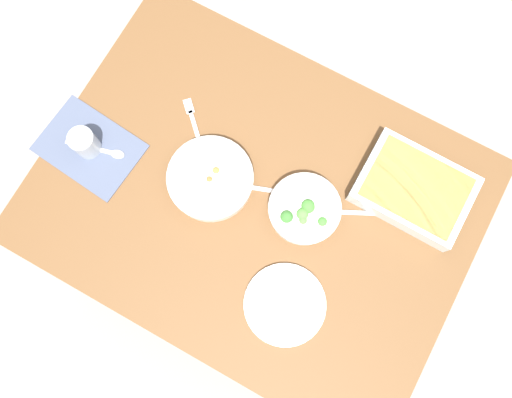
% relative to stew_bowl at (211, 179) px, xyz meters
% --- Properties ---
extents(ground_plane, '(6.00, 6.00, 0.00)m').
position_rel_stew_bowl_xyz_m(ground_plane, '(-0.13, -0.02, -0.77)').
color(ground_plane, '#9E9389').
extents(dining_table, '(1.20, 0.90, 0.74)m').
position_rel_stew_bowl_xyz_m(dining_table, '(-0.13, -0.02, -0.12)').
color(dining_table, brown).
rests_on(dining_table, ground_plane).
extents(placemat, '(0.30, 0.22, 0.00)m').
position_rel_stew_bowl_xyz_m(placemat, '(0.35, 0.08, -0.03)').
color(placemat, '#4C5670').
rests_on(placemat, dining_table).
extents(stew_bowl, '(0.24, 0.24, 0.06)m').
position_rel_stew_bowl_xyz_m(stew_bowl, '(0.00, 0.00, 0.00)').
color(stew_bowl, silver).
rests_on(stew_bowl, dining_table).
extents(broccoli_bowl, '(0.20, 0.20, 0.07)m').
position_rel_stew_bowl_xyz_m(broccoli_bowl, '(-0.27, -0.05, -0.00)').
color(broccoli_bowl, silver).
rests_on(broccoli_bowl, dining_table).
extents(baking_dish, '(0.30, 0.22, 0.06)m').
position_rel_stew_bowl_xyz_m(baking_dish, '(-0.50, -0.24, 0.00)').
color(baking_dish, silver).
rests_on(baking_dish, dining_table).
extents(drink_cup, '(0.07, 0.07, 0.08)m').
position_rel_stew_bowl_xyz_m(drink_cup, '(0.35, 0.08, 0.01)').
color(drink_cup, '#B2BCC6').
rests_on(drink_cup, dining_table).
extents(side_plate, '(0.22, 0.22, 0.01)m').
position_rel_stew_bowl_xyz_m(side_plate, '(-0.34, 0.20, -0.03)').
color(side_plate, white).
rests_on(side_plate, dining_table).
extents(spoon_by_stew, '(0.17, 0.08, 0.01)m').
position_rel_stew_bowl_xyz_m(spoon_by_stew, '(-0.08, -0.03, -0.03)').
color(spoon_by_stew, silver).
rests_on(spoon_by_stew, dining_table).
extents(spoon_by_broccoli, '(0.16, 0.10, 0.01)m').
position_rel_stew_bowl_xyz_m(spoon_by_broccoli, '(-0.36, -0.10, -0.03)').
color(spoon_by_broccoli, silver).
rests_on(spoon_by_broccoli, dining_table).
extents(spoon_spare, '(0.17, 0.06, 0.01)m').
position_rel_stew_bowl_xyz_m(spoon_spare, '(0.31, 0.07, -0.03)').
color(spoon_spare, silver).
rests_on(spoon_spare, dining_table).
extents(fork_on_table, '(0.14, 0.14, 0.01)m').
position_rel_stew_bowl_xyz_m(fork_on_table, '(0.13, -0.13, -0.03)').
color(fork_on_table, silver).
rests_on(fork_on_table, dining_table).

